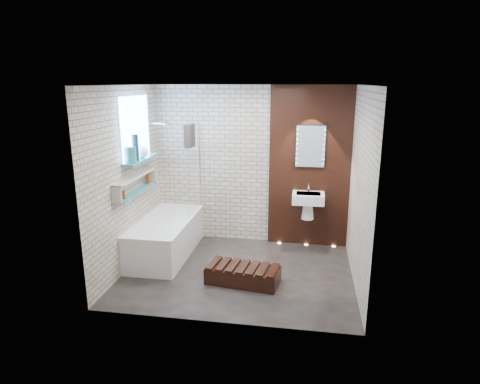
% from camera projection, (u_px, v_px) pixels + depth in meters
% --- Properties ---
extents(ground, '(3.20, 3.20, 0.00)m').
position_uv_depth(ground, '(238.00, 272.00, 5.96)').
color(ground, black).
rests_on(ground, ground).
extents(room_shell, '(3.24, 3.20, 2.60)m').
position_uv_depth(room_shell, '(238.00, 184.00, 5.62)').
color(room_shell, tan).
rests_on(room_shell, ground).
extents(walnut_panel, '(1.30, 0.06, 2.60)m').
position_uv_depth(walnut_panel, '(310.00, 168.00, 6.68)').
color(walnut_panel, black).
rests_on(walnut_panel, ground).
extents(clerestory_window, '(0.18, 1.00, 0.94)m').
position_uv_depth(clerestory_window, '(136.00, 134.00, 6.05)').
color(clerestory_window, '#7FADE0').
rests_on(clerestory_window, room_shell).
extents(display_niche, '(0.14, 1.30, 0.26)m').
position_uv_depth(display_niche, '(136.00, 184.00, 6.03)').
color(display_niche, teal).
rests_on(display_niche, room_shell).
extents(bathtub, '(0.79, 1.74, 0.70)m').
position_uv_depth(bathtub, '(166.00, 237.00, 6.50)').
color(bathtub, white).
rests_on(bathtub, ground).
extents(bath_screen, '(0.01, 0.78, 1.40)m').
position_uv_depth(bath_screen, '(194.00, 170.00, 6.61)').
color(bath_screen, white).
rests_on(bath_screen, bathtub).
extents(towel, '(0.10, 0.27, 0.35)m').
position_uv_depth(towel, '(190.00, 136.00, 6.30)').
color(towel, black).
rests_on(towel, bath_screen).
extents(shower_head, '(0.18, 0.18, 0.02)m').
position_uv_depth(shower_head, '(167.00, 124.00, 6.55)').
color(shower_head, silver).
rests_on(shower_head, room_shell).
extents(washbasin, '(0.50, 0.36, 0.58)m').
position_uv_depth(washbasin, '(308.00, 202.00, 6.63)').
color(washbasin, white).
rests_on(washbasin, walnut_panel).
extents(led_mirror, '(0.50, 0.02, 0.70)m').
position_uv_depth(led_mirror, '(310.00, 147.00, 6.56)').
color(led_mirror, black).
rests_on(led_mirror, walnut_panel).
extents(walnut_step, '(1.02, 0.56, 0.22)m').
position_uv_depth(walnut_step, '(243.00, 275.00, 5.62)').
color(walnut_step, black).
rests_on(walnut_step, ground).
extents(niche_bottles, '(0.06, 0.95, 0.16)m').
position_uv_depth(niche_bottles, '(141.00, 183.00, 6.22)').
color(niche_bottles, maroon).
rests_on(niche_bottles, display_niche).
extents(sill_vases, '(0.18, 0.56, 0.38)m').
position_uv_depth(sill_vases, '(137.00, 152.00, 5.93)').
color(sill_vases, teal).
rests_on(sill_vases, clerestory_window).
extents(floor_uplights, '(0.96, 0.06, 0.01)m').
position_uv_depth(floor_uplights, '(306.00, 245.00, 6.95)').
color(floor_uplights, '#FFD899').
rests_on(floor_uplights, ground).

